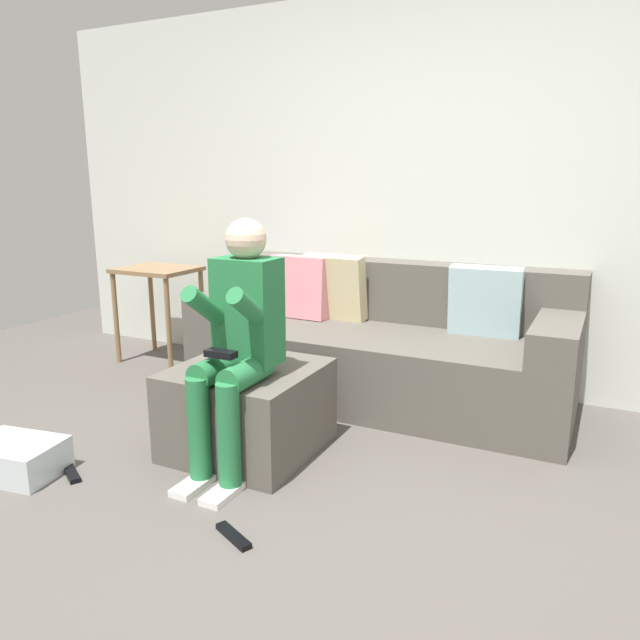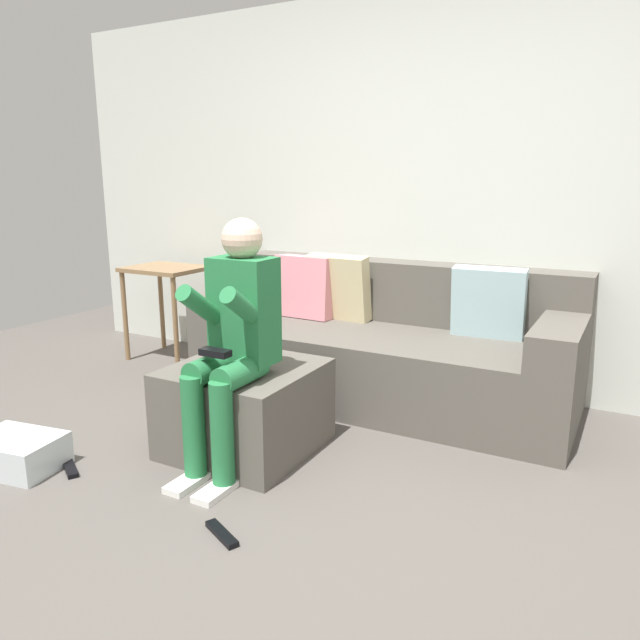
{
  "view_description": "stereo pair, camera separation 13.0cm",
  "coord_description": "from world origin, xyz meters",
  "px_view_note": "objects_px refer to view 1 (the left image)",
  "views": [
    {
      "loc": [
        1.02,
        -1.66,
        1.33
      ],
      "look_at": [
        -0.37,
        1.18,
        0.59
      ],
      "focal_mm": 33.66,
      "sensor_mm": 36.0,
      "label": 1
    },
    {
      "loc": [
        1.14,
        -1.6,
        1.33
      ],
      "look_at": [
        -0.37,
        1.18,
        0.59
      ],
      "focal_mm": 33.66,
      "sensor_mm": 36.0,
      "label": 2
    }
  ],
  "objects_px": {
    "person_seated": "(238,335)",
    "side_table": "(158,285)",
    "couch_sectional": "(381,345)",
    "storage_bin": "(16,458)",
    "remote_near_ottoman": "(233,536)",
    "remote_by_storage_bin": "(72,474)",
    "ottoman": "(248,409)"
  },
  "relations": [
    {
      "from": "remote_near_ottoman",
      "to": "storage_bin",
      "type": "bearing_deg",
      "value": -154.15
    },
    {
      "from": "storage_bin",
      "to": "side_table",
      "type": "xyz_separation_m",
      "value": [
        -0.61,
        1.71,
        0.49
      ]
    },
    {
      "from": "ottoman",
      "to": "storage_bin",
      "type": "distance_m",
      "value": 1.08
    },
    {
      "from": "storage_bin",
      "to": "remote_near_ottoman",
      "type": "height_order",
      "value": "storage_bin"
    },
    {
      "from": "couch_sectional",
      "to": "person_seated",
      "type": "relative_size",
      "value": 1.94
    },
    {
      "from": "ottoman",
      "to": "side_table",
      "type": "height_order",
      "value": "side_table"
    },
    {
      "from": "ottoman",
      "to": "remote_by_storage_bin",
      "type": "xyz_separation_m",
      "value": [
        -0.58,
        -0.59,
        -0.21
      ]
    },
    {
      "from": "person_seated",
      "to": "side_table",
      "type": "bearing_deg",
      "value": 141.44
    },
    {
      "from": "couch_sectional",
      "to": "side_table",
      "type": "height_order",
      "value": "couch_sectional"
    },
    {
      "from": "remote_near_ottoman",
      "to": "side_table",
      "type": "bearing_deg",
      "value": 162.0
    },
    {
      "from": "ottoman",
      "to": "remote_near_ottoman",
      "type": "distance_m",
      "value": 0.8
    },
    {
      "from": "storage_bin",
      "to": "remote_by_storage_bin",
      "type": "xyz_separation_m",
      "value": [
        0.24,
        0.09,
        -0.07
      ]
    },
    {
      "from": "side_table",
      "to": "person_seated",
      "type": "bearing_deg",
      "value": -38.56
    },
    {
      "from": "person_seated",
      "to": "remote_near_ottoman",
      "type": "height_order",
      "value": "person_seated"
    },
    {
      "from": "side_table",
      "to": "remote_by_storage_bin",
      "type": "distance_m",
      "value": 1.92
    },
    {
      "from": "couch_sectional",
      "to": "storage_bin",
      "type": "height_order",
      "value": "couch_sectional"
    },
    {
      "from": "ottoman",
      "to": "storage_bin",
      "type": "relative_size",
      "value": 1.67
    },
    {
      "from": "side_table",
      "to": "remote_near_ottoman",
      "type": "relative_size",
      "value": 3.51
    },
    {
      "from": "person_seated",
      "to": "remote_near_ottoman",
      "type": "bearing_deg",
      "value": -59.67
    },
    {
      "from": "remote_by_storage_bin",
      "to": "ottoman",
      "type": "bearing_deg",
      "value": 76.19
    },
    {
      "from": "couch_sectional",
      "to": "storage_bin",
      "type": "bearing_deg",
      "value": -123.49
    },
    {
      "from": "couch_sectional",
      "to": "ottoman",
      "type": "height_order",
      "value": "couch_sectional"
    },
    {
      "from": "ottoman",
      "to": "remote_near_ottoman",
      "type": "height_order",
      "value": "ottoman"
    },
    {
      "from": "couch_sectional",
      "to": "storage_bin",
      "type": "relative_size",
      "value": 5.58
    },
    {
      "from": "couch_sectional",
      "to": "ottoman",
      "type": "bearing_deg",
      "value": -107.04
    },
    {
      "from": "storage_bin",
      "to": "side_table",
      "type": "bearing_deg",
      "value": 109.63
    },
    {
      "from": "remote_by_storage_bin",
      "to": "couch_sectional",
      "type": "bearing_deg",
      "value": 91.62
    },
    {
      "from": "side_table",
      "to": "remote_near_ottoman",
      "type": "bearing_deg",
      "value": -43.45
    },
    {
      "from": "side_table",
      "to": "storage_bin",
      "type": "bearing_deg",
      "value": -70.37
    },
    {
      "from": "remote_by_storage_bin",
      "to": "side_table",
      "type": "bearing_deg",
      "value": 148.23
    },
    {
      "from": "person_seated",
      "to": "storage_bin",
      "type": "distance_m",
      "value": 1.18
    },
    {
      "from": "remote_near_ottoman",
      "to": "couch_sectional",
      "type": "bearing_deg",
      "value": 117.18
    }
  ]
}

